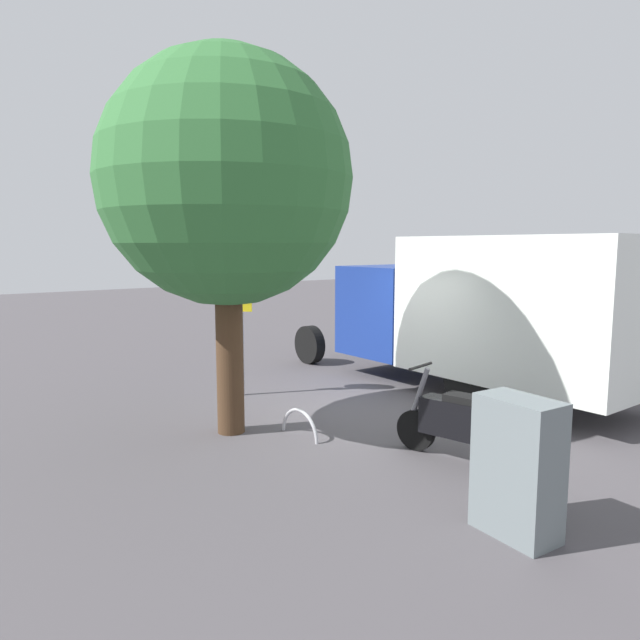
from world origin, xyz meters
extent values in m
plane|color=#4A464A|center=(0.00, 0.00, 0.00)|extent=(60.00, 60.00, 0.00)
cylinder|color=black|center=(-1.01, -3.59, 0.45)|extent=(0.90, 0.25, 0.90)
cylinder|color=black|center=(-1.01, -1.69, 0.45)|extent=(0.90, 0.25, 0.90)
cylinder|color=black|center=(3.66, -3.60, 0.45)|extent=(0.90, 0.25, 0.90)
cylinder|color=black|center=(3.66, -1.70, 0.45)|extent=(0.90, 0.25, 0.90)
cube|color=white|center=(-1.41, -2.64, 1.70)|extent=(4.18, 2.21, 2.51)
cube|color=navy|center=(1.67, -2.64, 1.40)|extent=(1.81, 2.10, 1.90)
cube|color=black|center=(1.67, -2.64, 2.00)|extent=(1.83, 1.94, 0.60)
cylinder|color=black|center=(-1.96, 0.63, 0.28)|extent=(0.57, 0.22, 0.56)
cylinder|color=black|center=(-3.19, 0.36, 0.28)|extent=(0.57, 0.22, 0.56)
cube|color=black|center=(-2.62, 0.48, 0.56)|extent=(1.14, 0.54, 0.48)
cube|color=black|center=(-2.72, 0.46, 0.83)|extent=(0.68, 0.41, 0.12)
cylinder|color=slate|center=(-2.01, 0.62, 0.83)|extent=(0.29, 0.13, 0.69)
cylinder|color=black|center=(-2.01, 0.62, 1.18)|extent=(0.16, 0.55, 0.04)
cylinder|color=#9E9EA3|center=(2.05, 1.05, 1.32)|extent=(0.08, 0.08, 2.63)
cylinder|color=red|center=(2.05, 1.07, 2.44)|extent=(0.71, 0.32, 0.76)
cube|color=yellow|center=(2.05, 1.07, 1.80)|extent=(0.33, 0.33, 0.44)
cylinder|color=#47301E|center=(0.26, 2.27, 1.23)|extent=(0.40, 0.40, 2.46)
sphere|color=#326D35|center=(0.26, 2.27, 3.73)|extent=(3.63, 3.63, 3.63)
cube|color=slate|center=(-4.18, 1.59, 0.68)|extent=(0.82, 0.52, 1.36)
torus|color=#B7B7BC|center=(-0.55, 1.58, 0.00)|extent=(0.85, 0.08, 0.85)
camera|label=1|loc=(-7.26, 6.32, 2.80)|focal=32.43mm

